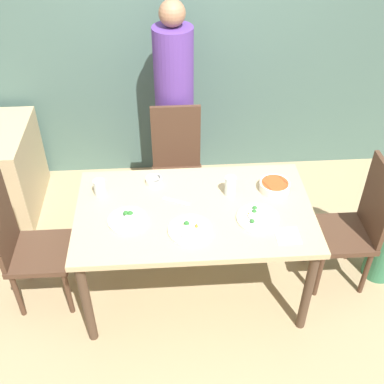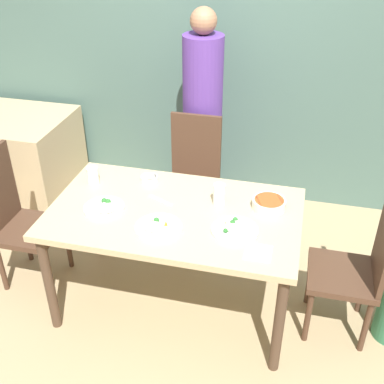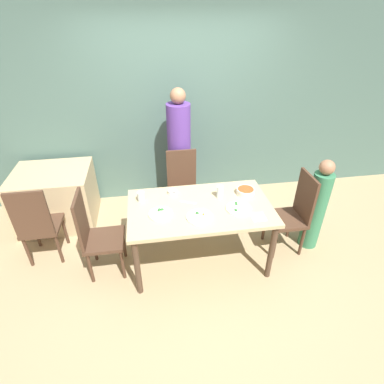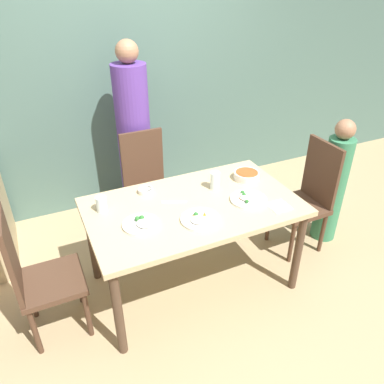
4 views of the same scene
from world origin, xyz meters
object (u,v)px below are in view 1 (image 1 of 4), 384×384
(person_adult, at_px, (175,115))
(glass_water_tall, at_px, (100,188))
(chair_child_spot, at_px, (355,224))
(plate_rice_adult, at_px, (189,230))
(chair_adult_spot, at_px, (177,166))
(bowl_curry, at_px, (275,186))

(person_adult, bearing_deg, glass_water_tall, -119.75)
(chair_child_spot, height_order, plate_rice_adult, chair_child_spot)
(chair_adult_spot, bearing_deg, glass_water_tall, -131.05)
(person_adult, bearing_deg, chair_adult_spot, -90.00)
(chair_child_spot, distance_m, bowl_curry, 0.62)
(chair_child_spot, xyz_separation_m, plate_rice_adult, (-1.14, -0.24, 0.24))
(chair_child_spot, height_order, bowl_curry, chair_child_spot)
(chair_adult_spot, xyz_separation_m, chair_child_spot, (1.17, -0.75, 0.00))
(glass_water_tall, bearing_deg, chair_child_spot, -5.11)
(bowl_curry, relative_size, plate_rice_adult, 0.76)
(plate_rice_adult, bearing_deg, person_adult, 91.60)
(plate_rice_adult, height_order, glass_water_tall, glass_water_tall)
(chair_child_spot, xyz_separation_m, person_adult, (-1.17, 1.06, 0.28))
(person_adult, bearing_deg, chair_child_spot, -42.13)
(chair_child_spot, height_order, person_adult, person_adult)
(person_adult, relative_size, plate_rice_adult, 6.37)
(plate_rice_adult, bearing_deg, chair_adult_spot, 92.11)
(plate_rice_adult, relative_size, glass_water_tall, 2.40)
(plate_rice_adult, bearing_deg, chair_child_spot, 11.81)
(bowl_curry, relative_size, glass_water_tall, 1.82)
(glass_water_tall, bearing_deg, plate_rice_adult, -34.97)
(chair_adult_spot, height_order, chair_child_spot, same)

